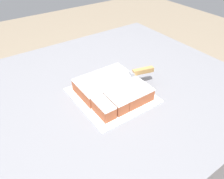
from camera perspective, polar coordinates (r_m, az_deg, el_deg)
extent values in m
cube|color=slate|center=(1.31, -3.15, -16.31)|extent=(1.40, 1.10, 0.92)
cube|color=silver|center=(0.95, 0.00, -1.48)|extent=(0.31, 0.32, 0.01)
cube|color=#994C2D|center=(0.97, -1.76, 1.36)|extent=(0.25, 0.16, 0.05)
cube|color=white|center=(0.95, -1.79, 2.72)|extent=(0.25, 0.16, 0.01)
cube|color=#994C2D|center=(0.91, 5.85, -1.32)|extent=(0.13, 0.10, 0.05)
cube|color=white|center=(0.90, 5.96, 0.07)|extent=(0.13, 0.10, 0.01)
cube|color=#994C2D|center=(0.84, -2.13, -5.11)|extent=(0.05, 0.10, 0.05)
cube|color=white|center=(0.82, -2.17, -3.68)|extent=(0.05, 0.10, 0.01)
cube|color=#994C2D|center=(0.86, 1.03, -3.67)|extent=(0.05, 0.10, 0.05)
cube|color=white|center=(0.85, 1.05, -2.24)|extent=(0.05, 0.10, 0.01)
cube|color=silver|center=(0.94, -0.89, 2.58)|extent=(0.23, 0.08, 0.00)
cube|color=slate|center=(0.97, 5.14, 4.14)|extent=(0.02, 0.03, 0.02)
cube|color=olive|center=(0.99, 8.10, 4.89)|extent=(0.10, 0.05, 0.02)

